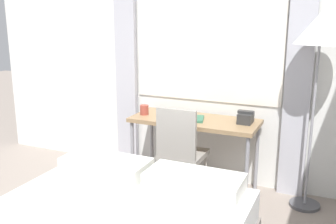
{
  "coord_description": "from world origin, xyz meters",
  "views": [
    {
      "loc": [
        1.55,
        -0.93,
        1.73
      ],
      "look_at": [
        0.17,
        2.14,
        0.88
      ],
      "focal_mm": 42.0,
      "sensor_mm": 36.0,
      "label": 1
    }
  ],
  "objects_px": {
    "telephone": "(246,118)",
    "book": "(190,118)",
    "desk": "(195,125)",
    "mug": "(144,110)",
    "desk_chair": "(181,149)",
    "standing_lamp": "(320,37)"
  },
  "relations": [
    {
      "from": "desk",
      "to": "mug",
      "type": "height_order",
      "value": "mug"
    },
    {
      "from": "telephone",
      "to": "book",
      "type": "bearing_deg",
      "value": -168.34
    },
    {
      "from": "desk_chair",
      "to": "desk",
      "type": "bearing_deg",
      "value": 82.34
    },
    {
      "from": "mug",
      "to": "telephone",
      "type": "bearing_deg",
      "value": 6.08
    },
    {
      "from": "book",
      "to": "mug",
      "type": "height_order",
      "value": "mug"
    },
    {
      "from": "standing_lamp",
      "to": "book",
      "type": "bearing_deg",
      "value": -174.59
    },
    {
      "from": "desk_chair",
      "to": "mug",
      "type": "height_order",
      "value": "desk_chair"
    },
    {
      "from": "desk_chair",
      "to": "mug",
      "type": "bearing_deg",
      "value": 156.51
    },
    {
      "from": "telephone",
      "to": "mug",
      "type": "relative_size",
      "value": 1.8
    },
    {
      "from": "desk",
      "to": "telephone",
      "type": "xyz_separation_m",
      "value": [
        0.49,
        0.05,
        0.12
      ]
    },
    {
      "from": "book",
      "to": "desk_chair",
      "type": "bearing_deg",
      "value": -91.04
    },
    {
      "from": "standing_lamp",
      "to": "desk_chair",
      "type": "bearing_deg",
      "value": -163.97
    },
    {
      "from": "desk_chair",
      "to": "telephone",
      "type": "bearing_deg",
      "value": 31.65
    },
    {
      "from": "desk",
      "to": "standing_lamp",
      "type": "bearing_deg",
      "value": 2.75
    },
    {
      "from": "telephone",
      "to": "mug",
      "type": "bearing_deg",
      "value": -173.92
    },
    {
      "from": "telephone",
      "to": "book",
      "type": "distance_m",
      "value": 0.53
    },
    {
      "from": "desk_chair",
      "to": "standing_lamp",
      "type": "xyz_separation_m",
      "value": [
        1.11,
        0.32,
        1.03
      ]
    },
    {
      "from": "desk",
      "to": "standing_lamp",
      "type": "height_order",
      "value": "standing_lamp"
    },
    {
      "from": "desk",
      "to": "standing_lamp",
      "type": "relative_size",
      "value": 0.71
    },
    {
      "from": "desk",
      "to": "telephone",
      "type": "distance_m",
      "value": 0.5
    },
    {
      "from": "standing_lamp",
      "to": "mug",
      "type": "xyz_separation_m",
      "value": [
        -1.6,
        -0.11,
        -0.76
      ]
    },
    {
      "from": "standing_lamp",
      "to": "telephone",
      "type": "relative_size",
      "value": 9.98
    }
  ]
}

